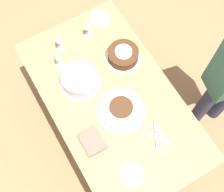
# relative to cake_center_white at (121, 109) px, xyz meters

# --- Properties ---
(ground_plane) EXTENTS (12.00, 12.00, 0.00)m
(ground_plane) POSITION_rel_cake_center_white_xyz_m (0.11, 0.01, -0.78)
(ground_plane) COLOR #8E6B47
(dining_table) EXTENTS (1.53, 0.87, 0.74)m
(dining_table) POSITION_rel_cake_center_white_xyz_m (0.11, 0.01, -0.15)
(dining_table) COLOR #9E754C
(dining_table) RESTS_ON ground_plane
(cake_center_white) EXTENTS (0.34, 0.34, 0.08)m
(cake_center_white) POSITION_rel_cake_center_white_xyz_m (0.00, 0.00, 0.00)
(cake_center_white) COLOR white
(cake_center_white) RESTS_ON dining_table
(cake_front_chocolate) EXTENTS (0.27, 0.27, 0.10)m
(cake_front_chocolate) POSITION_rel_cake_center_white_xyz_m (0.36, -0.23, 0.01)
(cake_front_chocolate) COLOR white
(cake_front_chocolate) RESTS_ON dining_table
(cake_back_decorated) EXTENTS (0.30, 0.30, 0.11)m
(cake_back_decorated) POSITION_rel_cake_center_white_xyz_m (0.33, 0.15, 0.02)
(cake_back_decorated) COLOR white
(cake_back_decorated) RESTS_ON dining_table
(wine_glass_near) EXTENTS (0.07, 0.07, 0.21)m
(wine_glass_near) POSITION_rel_cake_center_white_xyz_m (0.66, -0.10, 0.11)
(wine_glass_near) COLOR silver
(wine_glass_near) RESTS_ON dining_table
(wine_glass_far) EXTENTS (0.06, 0.06, 0.22)m
(wine_glass_far) POSITION_rel_cake_center_white_xyz_m (0.67, 0.13, 0.12)
(wine_glass_far) COLOR silver
(wine_glass_far) RESTS_ON dining_table
(wine_glass_extra) EXTENTS (0.06, 0.06, 0.22)m
(wine_glass_extra) POSITION_rel_cake_center_white_xyz_m (0.54, 0.21, 0.11)
(wine_glass_extra) COLOR silver
(wine_glass_extra) RESTS_ON dining_table
(dessert_plate_left) EXTENTS (0.16, 0.16, 0.01)m
(dessert_plate_left) POSITION_rel_cake_center_white_xyz_m (-0.41, 0.17, -0.03)
(dessert_plate_left) COLOR beige
(dessert_plate_left) RESTS_ON dining_table
(dessert_plate_right) EXTENTS (0.17, 0.17, 0.01)m
(dessert_plate_right) POSITION_rel_cake_center_white_xyz_m (0.75, -0.26, -0.03)
(dessert_plate_right) COLOR beige
(dessert_plate_right) RESTS_ON dining_table
(fork_pile) EXTENTS (0.20, 0.15, 0.02)m
(fork_pile) POSITION_rel_cake_center_white_xyz_m (-0.30, -0.12, -0.03)
(fork_pile) COLOR silver
(fork_pile) RESTS_ON dining_table
(napkin_stack) EXTENTS (0.17, 0.14, 0.03)m
(napkin_stack) POSITION_rel_cake_center_white_xyz_m (-0.09, 0.28, -0.02)
(napkin_stack) COLOR #B75B4C
(napkin_stack) RESTS_ON dining_table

